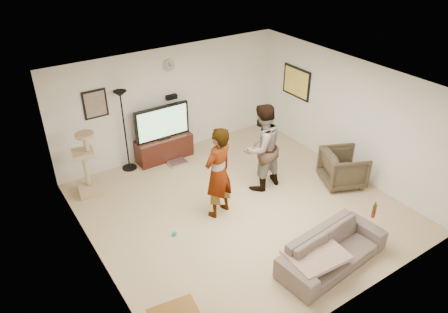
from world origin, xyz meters
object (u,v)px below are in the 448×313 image
floor_lamp (125,132)px  cat_tree (85,164)px  tv_stand (164,148)px  armchair (343,168)px  sofa (333,250)px  beer_bottle (374,211)px  tv (162,122)px  person_left (218,173)px  person_right (261,148)px

floor_lamp → cat_tree: 1.16m
tv_stand → floor_lamp: (-0.86, 0.04, 0.64)m
cat_tree → armchair: (4.53, -2.59, -0.31)m
tv_stand → cat_tree: bearing=-167.9°
sofa → armchair: 2.47m
cat_tree → beer_bottle: 5.44m
tv → cat_tree: (-1.90, -0.41, -0.23)m
tv → sofa: bearing=-81.0°
cat_tree → armchair: bearing=-29.7°
tv → beer_bottle: tv is taller
tv → beer_bottle: 4.84m
cat_tree → floor_lamp: bearing=23.5°
person_left → tv_stand: bearing=-108.1°
tv → floor_lamp: (-0.86, 0.04, -0.01)m
person_left → beer_bottle: 2.74m
floor_lamp → person_left: (0.79, -2.45, -0.02)m
floor_lamp → armchair: 4.66m
person_right → cat_tree: bearing=-35.5°
floor_lamp → beer_bottle: (2.47, -4.60, -0.22)m
sofa → beer_bottle: bearing=-5.1°
person_left → armchair: person_left is taller
tv → person_right: bearing=-62.1°
tv_stand → armchair: bearing=-48.8°
cat_tree → sofa: size_ratio=0.71×
cat_tree → sofa: cat_tree is taller
sofa → armchair: size_ratio=2.33×
floor_lamp → person_right: 2.95m
cat_tree → armchair: cat_tree is taller
tv_stand → person_right: size_ratio=0.71×
tv_stand → person_left: (-0.07, -2.41, 0.63)m
armchair → cat_tree: bearing=84.2°
floor_lamp → cat_tree: floor_lamp is taller
tv_stand → cat_tree: size_ratio=0.94×
beer_bottle → person_right: bearing=101.2°
cat_tree → person_left: bearing=-47.5°
cat_tree → person_left: size_ratio=0.76×
sofa → armchair: (1.91, 1.56, 0.10)m
floor_lamp → beer_bottle: floor_lamp is taller
floor_lamp → cat_tree: size_ratio=1.33×
beer_bottle → cat_tree: bearing=130.3°
armchair → tv_stand: bearing=65.2°
floor_lamp → beer_bottle: size_ratio=7.32×
person_left → sofa: 2.37m
tv → cat_tree: size_ratio=0.94×
cat_tree → person_right: (3.03, -1.72, 0.23)m
cat_tree → person_left: (1.83, -2.00, 0.21)m
floor_lamp → person_right: bearing=-47.6°
tv_stand → cat_tree: cat_tree is taller
floor_lamp → sofa: (1.58, -4.60, -0.63)m
sofa → armchair: armchair is taller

